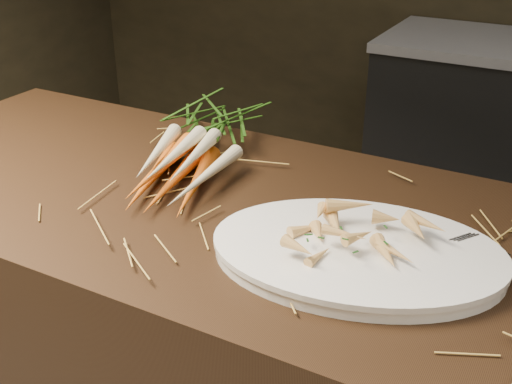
# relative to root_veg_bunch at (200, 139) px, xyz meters

# --- Properties ---
(straw_bedding) EXTENTS (1.40, 0.60, 0.02)m
(straw_bedding) POSITION_rel_root_veg_bunch_xyz_m (0.49, -0.15, -0.04)
(straw_bedding) COLOR #A27935
(straw_bedding) RESTS_ON main_counter
(root_veg_bunch) EXTENTS (0.29, 0.55, 0.10)m
(root_veg_bunch) POSITION_rel_root_veg_bunch_xyz_m (0.00, 0.00, 0.00)
(root_veg_bunch) COLOR #D55A13
(root_veg_bunch) RESTS_ON main_counter
(serving_platter) EXTENTS (0.54, 0.42, 0.03)m
(serving_platter) POSITION_rel_root_veg_bunch_xyz_m (0.45, -0.23, -0.04)
(serving_platter) COLOR white
(serving_platter) RESTS_ON main_counter
(roasted_veg_heap) EXTENTS (0.27, 0.22, 0.05)m
(roasted_veg_heap) POSITION_rel_root_veg_bunch_xyz_m (0.45, -0.23, 0.00)
(roasted_veg_heap) COLOR tan
(roasted_veg_heap) RESTS_ON serving_platter
(serving_fork) EXTENTS (0.11, 0.16, 0.00)m
(serving_fork) POSITION_rel_root_veg_bunch_xyz_m (0.62, -0.20, -0.02)
(serving_fork) COLOR silver
(serving_fork) RESTS_ON serving_platter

